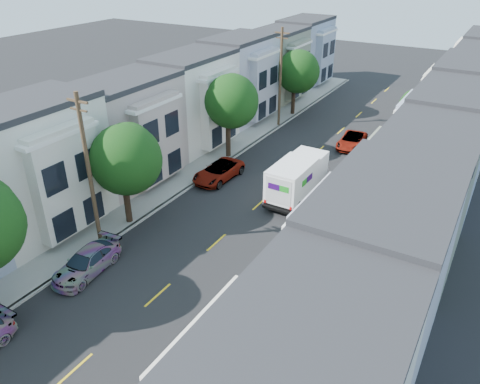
% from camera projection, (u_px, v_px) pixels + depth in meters
% --- Properties ---
extents(ground, '(160.00, 160.00, 0.00)m').
position_uv_depth(ground, '(158.00, 295.00, 26.00)').
color(ground, black).
rests_on(ground, ground).
extents(road_slab, '(12.00, 70.00, 0.02)m').
position_uv_depth(road_slab, '(277.00, 188.00, 37.42)').
color(road_slab, black).
rests_on(road_slab, ground).
extents(curb_left, '(0.30, 70.00, 0.15)m').
position_uv_depth(curb_left, '(214.00, 171.00, 40.09)').
color(curb_left, gray).
rests_on(curb_left, ground).
extents(curb_right, '(0.30, 70.00, 0.15)m').
position_uv_depth(curb_right, '(351.00, 206.00, 34.69)').
color(curb_right, gray).
rests_on(curb_right, ground).
extents(sidewalk_left, '(2.60, 70.00, 0.15)m').
position_uv_depth(sidewalk_left, '(202.00, 167.00, 40.67)').
color(sidewalk_left, gray).
rests_on(sidewalk_left, ground).
extents(sidewalk_right, '(2.60, 70.00, 0.15)m').
position_uv_depth(sidewalk_right, '(368.00, 210.00, 34.11)').
color(sidewalk_right, gray).
rests_on(sidewalk_right, ground).
extents(centerline, '(0.12, 70.00, 0.01)m').
position_uv_depth(centerline, '(277.00, 188.00, 37.42)').
color(centerline, gold).
rests_on(centerline, ground).
extents(townhouse_row_left, '(5.00, 70.00, 8.50)m').
position_uv_depth(townhouse_row_left, '(167.00, 159.00, 42.40)').
color(townhouse_row_left, gray).
rests_on(townhouse_row_left, ground).
extents(townhouse_row_right, '(5.00, 70.00, 8.50)m').
position_uv_depth(townhouse_row_right, '(421.00, 225.00, 32.45)').
color(townhouse_row_right, gray).
rests_on(townhouse_row_right, ground).
extents(tree_c, '(4.70, 4.70, 7.27)m').
position_uv_depth(tree_c, '(125.00, 160.00, 30.34)').
color(tree_c, black).
rests_on(tree_c, ground).
extents(tree_d, '(4.70, 4.70, 7.66)m').
position_uv_depth(tree_d, '(231.00, 101.00, 40.22)').
color(tree_d, black).
rests_on(tree_d, ground).
extents(tree_e, '(4.70, 4.70, 7.31)m').
position_uv_depth(tree_e, '(297.00, 72.00, 51.05)').
color(tree_e, black).
rests_on(tree_e, ground).
extents(tree_far_r, '(3.06, 3.06, 5.40)m').
position_uv_depth(tree_far_r, '(414.00, 107.00, 43.46)').
color(tree_far_r, black).
rests_on(tree_far_r, ground).
extents(utility_pole_near, '(1.60, 0.26, 10.00)m').
position_uv_depth(utility_pole_near, '(89.00, 174.00, 27.91)').
color(utility_pole_near, '#42301E').
rests_on(utility_pole_near, ground).
extents(utility_pole_far, '(1.60, 0.26, 10.00)m').
position_uv_depth(utility_pole_far, '(280.00, 78.00, 47.72)').
color(utility_pole_far, '#42301E').
rests_on(utility_pole_far, ground).
extents(fedex_truck, '(2.47, 6.42, 3.08)m').
position_uv_depth(fedex_truck, '(297.00, 177.00, 35.32)').
color(fedex_truck, white).
rests_on(fedex_truck, ground).
extents(lead_sedan, '(2.51, 4.86, 1.31)m').
position_uv_depth(lead_sedan, '(352.00, 141.00, 44.60)').
color(lead_sedan, black).
rests_on(lead_sedan, ground).
extents(parked_left_c, '(2.33, 4.76, 1.38)m').
position_uv_depth(parked_left_c, '(87.00, 262.00, 27.52)').
color(parked_left_c, gray).
rests_on(parked_left_c, ground).
extents(parked_left_d, '(2.57, 5.15, 1.40)m').
position_uv_depth(parked_left_d, '(218.00, 172.00, 38.45)').
color(parked_left_d, '#550D19').
rests_on(parked_left_d, ground).
extents(parked_right_b, '(1.96, 4.34, 1.37)m').
position_uv_depth(parked_right_b, '(227.00, 324.00, 23.05)').
color(parked_right_b, '#BABABE').
rests_on(parked_right_b, ground).
extents(parked_right_c, '(2.46, 4.71, 1.27)m').
position_uv_depth(parked_right_c, '(344.00, 187.00, 36.20)').
color(parked_right_c, black).
rests_on(parked_right_c, ground).
extents(parked_right_d, '(2.18, 4.75, 1.49)m').
position_uv_depth(parked_right_d, '(379.00, 145.00, 43.45)').
color(parked_right_d, black).
rests_on(parked_right_d, ground).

